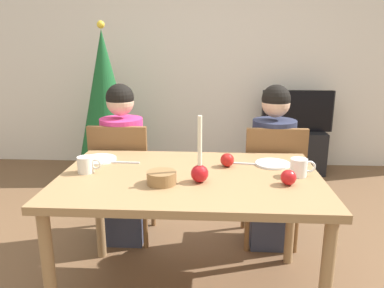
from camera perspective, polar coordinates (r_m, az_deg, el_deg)
The scene contains 19 objects.
back_wall at distance 4.48m, azimuth 1.87°, elevation 13.35°, with size 6.40×0.10×2.60m, color silver.
dining_table at distance 2.03m, azimuth -0.34°, elevation -7.02°, with size 1.40×0.90×0.75m.
chair_left at distance 2.73m, azimuth -10.59°, elevation -4.90°, with size 0.40×0.40×0.90m.
chair_right at distance 2.68m, azimuth 12.20°, elevation -5.34°, with size 0.40×0.40×0.90m.
person_left_child at distance 2.74m, azimuth -10.49°, elevation -3.54°, with size 0.30×0.30×1.17m.
person_right_child at distance 2.69m, azimuth 12.17°, elevation -3.95°, with size 0.30×0.30×1.17m.
tv_stand at distance 4.44m, azimuth 15.46°, elevation -1.07°, with size 0.64×0.40×0.48m, color black.
tv at distance 4.34m, azimuth 15.88°, elevation 4.90°, with size 0.79×0.05×0.46m.
christmas_tree at distance 4.09m, azimuth -13.18°, elevation 6.67°, with size 0.65×0.65×1.67m.
candle_centerpiece at distance 1.88m, azimuth 1.18°, elevation -3.85°, with size 0.09×0.09×0.34m.
plate_left at distance 2.32m, azimuth -14.18°, elevation -2.27°, with size 0.22×0.22×0.01m, color silver.
plate_right at distance 2.22m, azimuth 12.30°, elevation -2.98°, with size 0.20×0.20×0.01m, color silver.
mug_left at distance 2.11m, azimuth -15.94°, elevation -3.07°, with size 0.13×0.09×0.09m.
mug_right at distance 2.05m, azimuth 16.16°, elevation -3.46°, with size 0.13×0.09×0.10m.
fork_left at distance 2.23m, azimuth -10.33°, elevation -2.80°, with size 0.18×0.01×0.01m, color silver.
fork_right at distance 2.20m, azimuth 8.00°, elevation -2.98°, with size 0.18×0.01×0.01m, color silver.
bowl_walnuts at distance 1.87m, azimuth -4.69°, elevation -5.19°, with size 0.15×0.15×0.06m, color olive.
apple_near_candle at distance 2.14m, azimuth 5.43°, elevation -2.46°, with size 0.08×0.08×0.08m, color #B01916.
apple_by_left_plate at distance 1.91m, azimuth 14.58°, elevation -4.99°, with size 0.08×0.08×0.08m, color red.
Camera 1 is at (0.12, -1.88, 1.43)m, focal length 34.74 mm.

